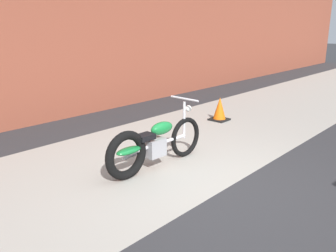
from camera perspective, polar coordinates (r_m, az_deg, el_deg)
ground_plane at (r=5.06m, az=9.37°, el=-9.81°), size 80.00×80.00×0.00m
sidewalk_slab at (r=6.09m, az=-4.57°, el=-5.04°), size 36.00×3.50×0.01m
brick_building_wall at (r=8.55m, az=-21.64°, el=15.44°), size 36.00×0.50×4.52m
motorcycle_green at (r=5.47m, az=-2.76°, el=-3.08°), size 2.01×0.58×1.03m
traffic_cone at (r=8.42m, az=8.26°, el=2.56°), size 0.40×0.40×0.55m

